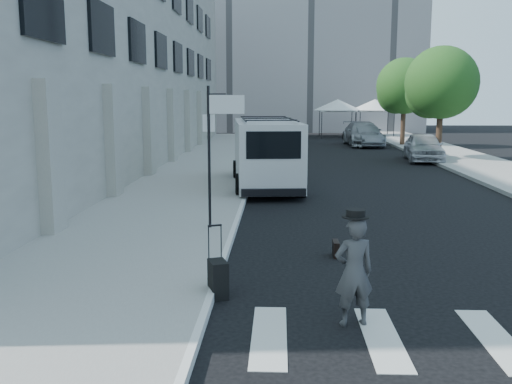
# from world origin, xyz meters

# --- Properties ---
(ground) EXTENTS (120.00, 120.00, 0.00)m
(ground) POSITION_xyz_m (0.00, 0.00, 0.00)
(ground) COLOR black
(ground) RESTS_ON ground
(sidewalk_left) EXTENTS (4.50, 48.00, 0.15)m
(sidewalk_left) POSITION_xyz_m (-4.25, 16.00, 0.07)
(sidewalk_left) COLOR gray
(sidewalk_left) RESTS_ON ground
(sidewalk_right) EXTENTS (4.00, 56.00, 0.15)m
(sidewalk_right) POSITION_xyz_m (9.00, 20.00, 0.07)
(sidewalk_right) COLOR gray
(sidewalk_right) RESTS_ON ground
(building_left) EXTENTS (10.00, 44.00, 12.00)m
(building_left) POSITION_xyz_m (-11.50, 18.00, 6.00)
(building_left) COLOR gray
(building_left) RESTS_ON ground
(building_far) EXTENTS (22.00, 12.00, 25.00)m
(building_far) POSITION_xyz_m (2.00, 50.00, 12.50)
(building_far) COLOR slate
(building_far) RESTS_ON ground
(sign_pole) EXTENTS (1.03, 0.07, 3.50)m
(sign_pole) POSITION_xyz_m (-2.36, 3.20, 2.65)
(sign_pole) COLOR black
(sign_pole) RESTS_ON sidewalk_left
(tree_near) EXTENTS (3.80, 3.83, 6.03)m
(tree_near) POSITION_xyz_m (7.50, 20.15, 3.97)
(tree_near) COLOR black
(tree_near) RESTS_ON ground
(tree_far) EXTENTS (3.80, 3.83, 6.03)m
(tree_far) POSITION_xyz_m (7.50, 29.15, 3.97)
(tree_far) COLOR black
(tree_far) RESTS_ON ground
(tent_left) EXTENTS (4.00, 4.00, 3.20)m
(tent_left) POSITION_xyz_m (4.00, 38.00, 2.71)
(tent_left) COLOR black
(tent_left) RESTS_ON ground
(tent_right) EXTENTS (4.00, 4.00, 3.20)m
(tent_right) POSITION_xyz_m (7.20, 38.50, 2.71)
(tent_right) COLOR black
(tent_right) RESTS_ON ground
(businessman) EXTENTS (0.67, 0.52, 1.65)m
(businessman) POSITION_xyz_m (0.24, -2.54, 0.82)
(businessman) COLOR #3D3D40
(businessman) RESTS_ON ground
(briefcase) EXTENTS (0.12, 0.44, 0.34)m
(briefcase) POSITION_xyz_m (0.35, 1.18, 0.17)
(briefcase) COLOR black
(briefcase) RESTS_ON ground
(suitcase) EXTENTS (0.41, 0.51, 1.23)m
(suitcase) POSITION_xyz_m (-1.90, -1.43, 0.33)
(suitcase) COLOR black
(suitcase) RESTS_ON ground
(cargo_van) EXTENTS (2.87, 6.88, 2.51)m
(cargo_van) POSITION_xyz_m (-1.38, 10.60, 1.29)
(cargo_van) COLOR silver
(cargo_van) RESTS_ON ground
(parked_car_a) EXTENTS (2.29, 4.67, 1.53)m
(parked_car_a) POSITION_xyz_m (6.80, 19.91, 0.77)
(parked_car_a) COLOR #B3B6BC
(parked_car_a) RESTS_ON ground
(parked_car_b) EXTENTS (1.77, 4.33, 1.39)m
(parked_car_b) POSITION_xyz_m (5.12, 28.82, 0.70)
(parked_car_b) COLOR slate
(parked_car_b) RESTS_ON ground
(parked_car_c) EXTENTS (2.54, 5.82, 1.67)m
(parked_car_c) POSITION_xyz_m (5.00, 29.71, 0.83)
(parked_car_c) COLOR gray
(parked_car_c) RESTS_ON ground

